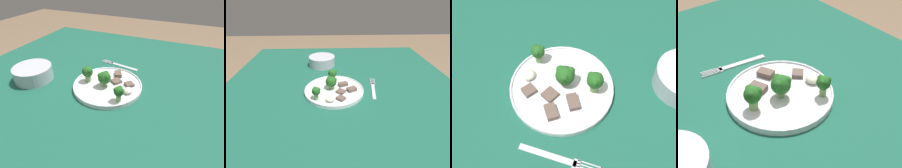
% 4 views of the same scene
% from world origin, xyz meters
% --- Properties ---
extents(table, '(1.18, 1.15, 0.73)m').
position_xyz_m(table, '(0.00, 0.00, 0.64)').
color(table, '#195642').
rests_on(table, ground_plane).
extents(dinner_plate, '(0.28, 0.28, 0.02)m').
position_xyz_m(dinner_plate, '(-0.04, -0.09, 0.74)').
color(dinner_plate, white).
rests_on(dinner_plate, table).
extents(fork, '(0.05, 0.20, 0.00)m').
position_xyz_m(fork, '(0.15, -0.07, 0.73)').
color(fork, silver).
rests_on(fork, table).
extents(cream_bowl, '(0.16, 0.16, 0.06)m').
position_xyz_m(cream_bowl, '(-0.11, 0.22, 0.76)').
color(cream_bowl, '#B7BCC6').
rests_on(cream_bowl, table).
extents(broccoli_floret_near_rim_left, '(0.05, 0.05, 0.06)m').
position_xyz_m(broccoli_floret_near_rim_left, '(-0.05, -0.09, 0.78)').
color(broccoli_floret_near_rim_left, '#709E56').
rests_on(broccoli_floret_near_rim_left, dinner_plate).
extents(broccoli_floret_center_left, '(0.04, 0.04, 0.06)m').
position_xyz_m(broccoli_floret_center_left, '(-0.11, -0.17, 0.78)').
color(broccoli_floret_center_left, '#709E56').
rests_on(broccoli_floret_center_left, dinner_plate).
extents(broccoli_floret_back_left, '(0.04, 0.04, 0.07)m').
position_xyz_m(broccoli_floret_back_left, '(-0.04, -0.01, 0.78)').
color(broccoli_floret_back_left, '#709E56').
rests_on(broccoli_floret_back_left, dinner_plate).
extents(meat_slice_front_slice, '(0.05, 0.04, 0.02)m').
position_xyz_m(meat_slice_front_slice, '(0.01, -0.06, 0.75)').
color(meat_slice_front_slice, brown).
rests_on(meat_slice_front_slice, dinner_plate).
extents(meat_slice_middle_slice, '(0.05, 0.04, 0.02)m').
position_xyz_m(meat_slice_middle_slice, '(0.05, -0.11, 0.75)').
color(meat_slice_middle_slice, brown).
rests_on(meat_slice_middle_slice, dinner_plate).
extents(meat_slice_rear_slice, '(0.05, 0.05, 0.01)m').
position_xyz_m(meat_slice_rear_slice, '(-0.01, -0.12, 0.75)').
color(meat_slice_rear_slice, brown).
rests_on(meat_slice_rear_slice, dinner_plate).
extents(meat_slice_edge_slice, '(0.04, 0.04, 0.01)m').
position_xyz_m(meat_slice_edge_slice, '(-0.01, -0.17, 0.75)').
color(meat_slice_edge_slice, brown).
rests_on(meat_slice_edge_slice, dinner_plate).
extents(sauce_dollop, '(0.04, 0.03, 0.02)m').
position_xyz_m(sauce_dollop, '(-0.05, -0.19, 0.75)').
color(sauce_dollop, silver).
rests_on(sauce_dollop, dinner_plate).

